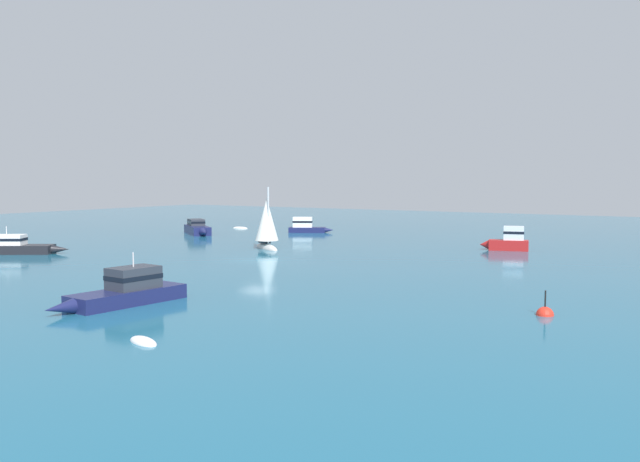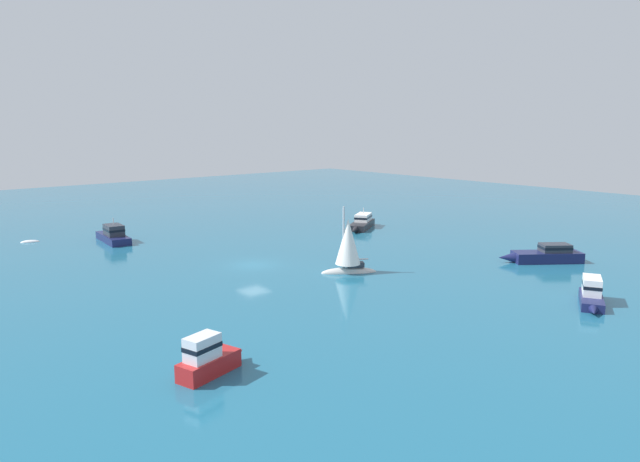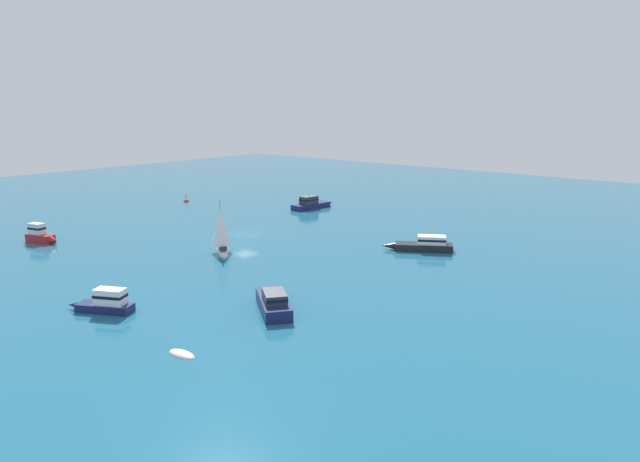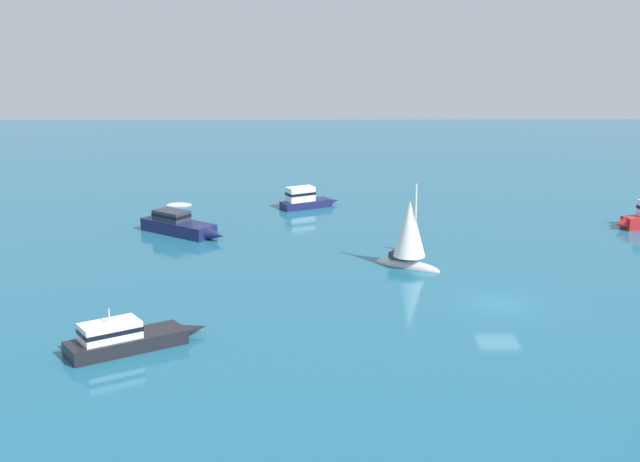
# 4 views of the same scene
# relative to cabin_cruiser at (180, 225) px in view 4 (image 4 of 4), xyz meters

# --- Properties ---
(ground_plane) EXTENTS (165.45, 165.45, 0.00)m
(ground_plane) POSITION_rel_cabin_cruiser_xyz_m (-16.91, -21.55, -0.70)
(ground_plane) COLOR #1E607F
(cabin_cruiser) EXTENTS (5.93, 7.15, 1.74)m
(cabin_cruiser) POSITION_rel_cabin_cruiser_xyz_m (0.00, 0.00, 0.00)
(cabin_cruiser) COLOR #191E4C
(cabin_cruiser) RESTS_ON ground
(tender) EXTENTS (1.09, 2.29, 0.46)m
(tender) POSITION_rel_cabin_cruiser_xyz_m (9.92, 1.44, -0.70)
(tender) COLOR silver
(tender) RESTS_ON ground
(motor_cruiser) EXTENTS (3.51, 5.33, 1.89)m
(motor_cruiser) POSITION_rel_cabin_cruiser_xyz_m (8.80, -9.66, 0.08)
(motor_cruiser) COLOR #191E4C
(motor_cruiser) RESTS_ON ground
(sailboat) EXTENTS (3.57, 4.67, 6.33)m
(sailboat) POSITION_rel_cabin_cruiser_xyz_m (-9.15, -16.84, 1.48)
(sailboat) COLOR silver
(sailboat) RESTS_ON ground
(launch_1) EXTENTS (5.31, 7.33, 2.44)m
(launch_1) POSITION_rel_cabin_cruiser_xyz_m (-24.17, -0.37, -0.01)
(launch_1) COLOR black
(launch_1) RESTS_ON ground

